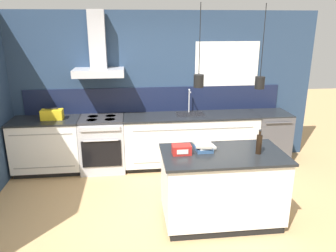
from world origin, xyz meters
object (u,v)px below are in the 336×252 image
dishwasher (269,137)px  bottle_on_island (259,144)px  oven_range (103,144)px  red_supply_box (182,150)px  yellow_toolbox (52,114)px  book_stack (203,145)px

dishwasher → bottle_on_island: bottle_on_island is taller
oven_range → red_supply_box: 2.06m
dishwasher → red_supply_box: size_ratio=4.08×
yellow_toolbox → book_stack: bearing=-36.3°
oven_range → bottle_on_island: 2.72m
oven_range → yellow_toolbox: yellow_toolbox is taller
book_stack → red_supply_box: red_supply_box is taller
dishwasher → book_stack: (-1.56, -1.57, 0.51)m
oven_range → book_stack: book_stack is taller
bottle_on_island → dishwasher: bearing=62.2°
dishwasher → red_supply_box: bearing=-137.6°
oven_range → book_stack: size_ratio=2.51×
bottle_on_island → yellow_toolbox: (-2.76, 1.78, -0.04)m
oven_range → dishwasher: size_ratio=1.00×
book_stack → yellow_toolbox: bearing=143.7°
book_stack → oven_range: bearing=131.0°
dishwasher → bottle_on_island: 2.10m
red_supply_box → dishwasher: bearing=42.4°
red_supply_box → book_stack: bearing=22.2°
dishwasher → book_stack: book_stack is taller
dishwasher → bottle_on_island: size_ratio=3.07×
yellow_toolbox → red_supply_box: bearing=-42.5°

